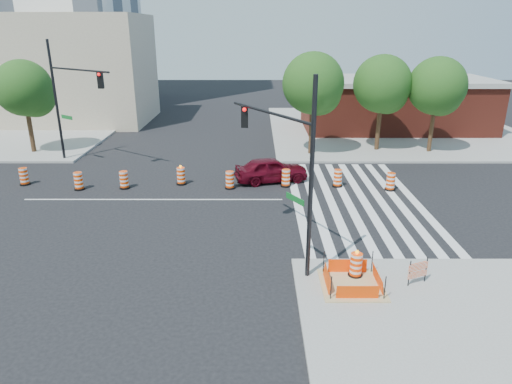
% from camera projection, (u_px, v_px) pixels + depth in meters
% --- Properties ---
extents(ground, '(120.00, 120.00, 0.00)m').
position_uv_depth(ground, '(153.00, 200.00, 24.75)').
color(ground, black).
rests_on(ground, ground).
extents(sidewalk_ne, '(22.00, 22.00, 0.15)m').
position_uv_depth(sidewalk_ne, '(392.00, 129.00, 41.63)').
color(sidewalk_ne, gray).
rests_on(sidewalk_ne, ground).
extents(crosswalk_east, '(6.75, 13.50, 0.01)m').
position_uv_depth(crosswalk_east, '(355.00, 200.00, 24.73)').
color(crosswalk_east, silver).
rests_on(crosswalk_east, ground).
extents(lane_centerline, '(14.00, 0.12, 0.01)m').
position_uv_depth(lane_centerline, '(153.00, 199.00, 24.74)').
color(lane_centerline, silver).
rests_on(lane_centerline, ground).
extents(excavation_pit, '(2.20, 2.20, 0.90)m').
position_uv_depth(excavation_pit, '(352.00, 284.00, 16.20)').
color(excavation_pit, tan).
rests_on(excavation_pit, ground).
extents(brick_storefront, '(16.50, 8.50, 4.60)m').
position_uv_depth(brick_storefront, '(395.00, 104.00, 40.86)').
color(brick_storefront, maroon).
rests_on(brick_storefront, ground).
extents(beige_midrise, '(14.00, 10.00, 10.00)m').
position_uv_depth(beige_midrise, '(73.00, 69.00, 43.75)').
color(beige_midrise, tan).
rests_on(beige_midrise, ground).
extents(red_coupe, '(4.67, 2.80, 1.49)m').
position_uv_depth(red_coupe, '(271.00, 170.00, 27.43)').
color(red_coupe, '#500614').
rests_on(red_coupe, ground).
extents(signal_pole_se, '(2.92, 4.78, 7.26)m').
position_uv_depth(signal_pole_se, '(287.00, 153.00, 16.67)').
color(signal_pole_se, black).
rests_on(signal_pole_se, ground).
extents(signal_pole_nw, '(4.99, 3.59, 7.95)m').
position_uv_depth(signal_pole_nw, '(69.00, 92.00, 29.57)').
color(signal_pole_nw, black).
rests_on(signal_pole_nw, ground).
extents(pit_drum, '(0.54, 0.54, 1.07)m').
position_uv_depth(pit_drum, '(356.00, 266.00, 16.67)').
color(pit_drum, black).
rests_on(pit_drum, ground).
extents(barricade, '(0.79, 0.37, 0.99)m').
position_uv_depth(barricade, '(418.00, 270.00, 16.17)').
color(barricade, '#FF4305').
rests_on(barricade, ground).
extents(tree_north_b, '(3.97, 3.97, 6.75)m').
position_uv_depth(tree_north_b, '(25.00, 91.00, 32.34)').
color(tree_north_b, '#382314').
rests_on(tree_north_b, ground).
extents(tree_north_c, '(4.29, 4.29, 7.30)m').
position_uv_depth(tree_north_c, '(314.00, 87.00, 31.77)').
color(tree_north_c, '#382314').
rests_on(tree_north_c, ground).
extents(tree_north_d, '(4.15, 4.15, 7.06)m').
position_uv_depth(tree_north_d, '(383.00, 87.00, 32.86)').
color(tree_north_d, '#382314').
rests_on(tree_north_d, ground).
extents(tree_north_e, '(4.09, 4.09, 6.95)m').
position_uv_depth(tree_north_e, '(437.00, 89.00, 32.37)').
color(tree_north_e, '#382314').
rests_on(tree_north_e, ground).
extents(median_drum_1, '(0.60, 0.60, 1.02)m').
position_uv_depth(median_drum_1, '(24.00, 177.00, 26.92)').
color(median_drum_1, black).
rests_on(median_drum_1, ground).
extents(median_drum_2, '(0.60, 0.60, 1.02)m').
position_uv_depth(median_drum_2, '(79.00, 182.00, 26.12)').
color(median_drum_2, black).
rests_on(median_drum_2, ground).
extents(median_drum_3, '(0.60, 0.60, 1.02)m').
position_uv_depth(median_drum_3, '(124.00, 180.00, 26.31)').
color(median_drum_3, black).
rests_on(median_drum_3, ground).
extents(median_drum_4, '(0.60, 0.60, 1.18)m').
position_uv_depth(median_drum_4, '(181.00, 176.00, 26.99)').
color(median_drum_4, black).
rests_on(median_drum_4, ground).
extents(median_drum_5, '(0.60, 0.60, 1.02)m').
position_uv_depth(median_drum_5, '(230.00, 181.00, 26.30)').
color(median_drum_5, black).
rests_on(median_drum_5, ground).
extents(median_drum_6, '(0.60, 0.60, 1.02)m').
position_uv_depth(median_drum_6, '(286.00, 179.00, 26.64)').
color(median_drum_6, black).
rests_on(median_drum_6, ground).
extents(median_drum_7, '(0.60, 0.60, 1.02)m').
position_uv_depth(median_drum_7, '(338.00, 179.00, 26.61)').
color(median_drum_7, black).
rests_on(median_drum_7, ground).
extents(median_drum_8, '(0.60, 0.60, 1.02)m').
position_uv_depth(median_drum_8, '(391.00, 182.00, 26.01)').
color(median_drum_8, black).
rests_on(median_drum_8, ground).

